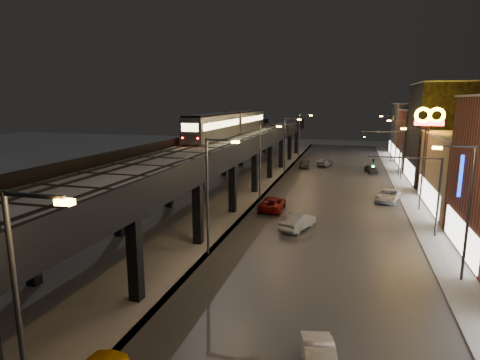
# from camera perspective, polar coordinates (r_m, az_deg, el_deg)

# --- Properties ---
(ground) EXTENTS (220.00, 220.00, 0.00)m
(ground) POSITION_cam_1_polar(r_m,az_deg,el_deg) (21.02, -15.81, -23.09)
(ground) COLOR silver
(road_surface) EXTENTS (17.00, 120.00, 0.06)m
(road_surface) POSITION_cam_1_polar(r_m,az_deg,el_deg) (51.02, 12.84, -2.28)
(road_surface) COLOR #46474D
(road_surface) RESTS_ON ground
(sidewalk_right) EXTENTS (4.00, 120.00, 0.14)m
(sidewalk_right) POSITION_cam_1_polar(r_m,az_deg,el_deg) (51.59, 24.01, -2.80)
(sidewalk_right) COLOR #9FA1A8
(sidewalk_right) RESTS_ON ground
(under_viaduct_pavement) EXTENTS (11.00, 120.00, 0.06)m
(under_viaduct_pavement) POSITION_cam_1_polar(r_m,az_deg,el_deg) (53.29, -1.80, -1.43)
(under_viaduct_pavement) COLOR #9FA1A8
(under_viaduct_pavement) RESTS_ON ground
(elevated_viaduct) EXTENTS (9.00, 100.00, 6.30)m
(elevated_viaduct) POSITION_cam_1_polar(r_m,az_deg,el_deg) (49.37, -2.93, 4.13)
(elevated_viaduct) COLOR black
(elevated_viaduct) RESTS_ON ground
(viaduct_trackbed) EXTENTS (8.40, 100.00, 0.32)m
(viaduct_trackbed) POSITION_cam_1_polar(r_m,az_deg,el_deg) (49.40, -2.91, 5.04)
(viaduct_trackbed) COLOR #B2B7C1
(viaduct_trackbed) RESTS_ON elevated_viaduct
(viaduct_parapet_streetside) EXTENTS (0.30, 100.00, 1.10)m
(viaduct_parapet_streetside) POSITION_cam_1_polar(r_m,az_deg,el_deg) (48.19, 2.04, 5.44)
(viaduct_parapet_streetside) COLOR black
(viaduct_parapet_streetside) RESTS_ON elevated_viaduct
(viaduct_parapet_far) EXTENTS (0.30, 100.00, 1.10)m
(viaduct_parapet_far) POSITION_cam_1_polar(r_m,az_deg,el_deg) (50.92, -7.56, 5.66)
(viaduct_parapet_far) COLOR black
(viaduct_parapet_far) RESTS_ON elevated_viaduct
(building_d) EXTENTS (12.20, 13.20, 14.16)m
(building_d) POSITION_cam_1_polar(r_m,az_deg,el_deg) (64.44, 28.61, 5.75)
(building_d) COLOR black
(building_d) RESTS_ON ground
(building_e) EXTENTS (12.20, 12.20, 10.16)m
(building_e) POSITION_cam_1_polar(r_m,az_deg,el_deg) (78.26, 26.24, 5.22)
(building_e) COLOR brown
(building_e) RESTS_ON ground
(building_f) EXTENTS (12.20, 16.20, 11.16)m
(building_f) POSITION_cam_1_polar(r_m,az_deg,el_deg) (91.97, 24.71, 6.39)
(building_f) COLOR #424244
(building_f) RESTS_ON ground
(streetlight_left_0) EXTENTS (2.57, 0.28, 9.00)m
(streetlight_left_0) POSITION_cam_1_polar(r_m,az_deg,el_deg) (15.29, -28.42, -15.26)
(streetlight_left_0) COLOR #38383A
(streetlight_left_0) RESTS_ON ground
(streetlight_left_1) EXTENTS (2.57, 0.28, 9.00)m
(streetlight_left_1) POSITION_cam_1_polar(r_m,az_deg,el_deg) (30.07, -4.19, -1.23)
(streetlight_left_1) COLOR #38383A
(streetlight_left_1) RESTS_ON ground
(streetlight_right_1) EXTENTS (2.56, 0.28, 9.00)m
(streetlight_right_1) POSITION_cam_1_polar(r_m,az_deg,el_deg) (29.27, 29.36, -3.02)
(streetlight_right_1) COLOR #38383A
(streetlight_right_1) RESTS_ON ground
(streetlight_left_2) EXTENTS (2.57, 0.28, 9.00)m
(streetlight_left_2) POSITION_cam_1_polar(r_m,az_deg,el_deg) (47.14, 3.19, 3.33)
(streetlight_left_2) COLOR #38383A
(streetlight_left_2) RESTS_ON ground
(streetlight_right_2) EXTENTS (2.56, 0.28, 9.00)m
(streetlight_right_2) POSITION_cam_1_polar(r_m,az_deg,el_deg) (46.64, 24.26, 2.26)
(streetlight_right_2) COLOR #38383A
(streetlight_right_2) RESTS_ON ground
(streetlight_left_3) EXTENTS (2.57, 0.28, 9.00)m
(streetlight_left_3) POSITION_cam_1_polar(r_m,az_deg,el_deg) (64.72, 6.63, 5.42)
(streetlight_left_3) COLOR #38383A
(streetlight_left_3) RESTS_ON ground
(streetlight_right_3) EXTENTS (2.56, 0.28, 9.00)m
(streetlight_right_3) POSITION_cam_1_polar(r_m,az_deg,el_deg) (64.35, 21.94, 4.65)
(streetlight_right_3) COLOR #38383A
(streetlight_right_3) RESTS_ON ground
(streetlight_left_4) EXTENTS (2.57, 0.28, 9.00)m
(streetlight_left_4) POSITION_cam_1_polar(r_m,az_deg,el_deg) (82.48, 8.61, 6.61)
(streetlight_left_4) COLOR #38383A
(streetlight_left_4) RESTS_ON ground
(streetlight_right_4) EXTENTS (2.56, 0.28, 9.00)m
(streetlight_right_4) POSITION_cam_1_polar(r_m,az_deg,el_deg) (82.19, 20.62, 6.00)
(streetlight_right_4) COLOR #38383A
(streetlight_right_4) RESTS_ON ground
(traffic_light_rig_a) EXTENTS (6.10, 0.34, 7.00)m
(traffic_light_rig_a) POSITION_cam_1_polar(r_m,az_deg,el_deg) (37.85, 24.81, -0.80)
(traffic_light_rig_a) COLOR #38383A
(traffic_light_rig_a) RESTS_ON ground
(traffic_light_rig_b) EXTENTS (6.10, 0.34, 7.00)m
(traffic_light_rig_b) POSITION_cam_1_polar(r_m,az_deg,el_deg) (67.30, 20.88, 4.35)
(traffic_light_rig_b) COLOR #38383A
(traffic_light_rig_b) RESTS_ON ground
(subway_train) EXTENTS (2.82, 33.80, 3.36)m
(subway_train) POSITION_cam_1_polar(r_m,az_deg,el_deg) (62.80, -1.19, 8.11)
(subway_train) COLOR gray
(subway_train) RESTS_ON viaduct_trackbed
(car_near_white) EXTENTS (3.02, 4.91, 1.53)m
(car_near_white) POSITION_cam_1_polar(r_m,az_deg,el_deg) (37.36, 8.22, -5.92)
(car_near_white) COLOR gray
(car_near_white) RESTS_ON ground
(car_mid_silver) EXTENTS (2.42, 5.20, 1.44)m
(car_mid_silver) POSITION_cam_1_polar(r_m,az_deg,el_deg) (43.50, 4.63, -3.43)
(car_mid_silver) COLOR maroon
(car_mid_silver) RESTS_ON ground
(car_mid_dark) EXTENTS (2.88, 4.96, 1.35)m
(car_mid_dark) POSITION_cam_1_polar(r_m,az_deg,el_deg) (74.31, 11.97, 2.45)
(car_mid_dark) COLOR gray
(car_mid_dark) RESTS_ON ground
(car_far_white) EXTENTS (2.20, 4.44, 1.46)m
(car_far_white) POSITION_cam_1_polar(r_m,az_deg,el_deg) (72.04, 9.13, 2.32)
(car_far_white) COLOR #525358
(car_far_white) RESTS_ON ground
(car_onc_dark) EXTENTS (3.53, 5.48, 1.41)m
(car_onc_dark) POSITION_cam_1_polar(r_m,az_deg,el_deg) (50.13, 20.29, -2.16)
(car_onc_dark) COLOR silver
(car_onc_dark) RESTS_ON ground
(car_onc_red) EXTENTS (2.35, 4.15, 1.33)m
(car_onc_red) POSITION_cam_1_polar(r_m,az_deg,el_deg) (69.14, 18.17, 1.48)
(car_onc_red) COLOR #3A3B3F
(car_onc_red) RESTS_ON ground
(sign_mcdonalds) EXTENTS (3.24, 0.44, 10.96)m
(sign_mcdonalds) POSITION_cam_1_polar(r_m,az_deg,el_deg) (50.96, 25.29, 7.18)
(sign_mcdonalds) COLOR #38383A
(sign_mcdonalds) RESTS_ON ground
(sign_carwash) EXTENTS (1.46, 0.35, 7.57)m
(sign_carwash) POSITION_cam_1_polar(r_m,az_deg,el_deg) (35.76, 29.76, -0.61)
(sign_carwash) COLOR #38383A
(sign_carwash) RESTS_ON ground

